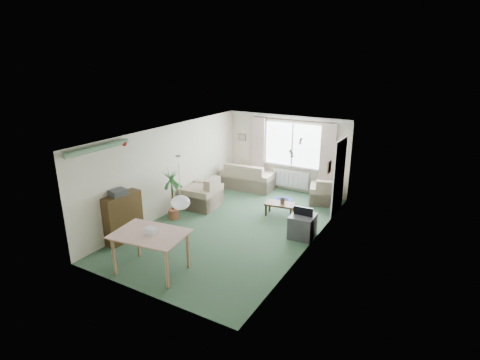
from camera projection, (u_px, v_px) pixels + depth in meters
The scene contains 25 objects.
ground at pixel (234, 226), 9.48m from camera, with size 6.50×6.50×0.00m, color #2F4E36.
window at pixel (293, 145), 11.58m from camera, with size 1.80×0.03×1.30m, color white.
curtain_rod at pixel (293, 120), 11.27m from camera, with size 2.60×0.03×0.03m, color black.
curtain_left at pixel (258, 148), 12.11m from camera, with size 0.45×0.08×2.00m, color beige.
curtain_right at pixel (327, 157), 11.02m from camera, with size 0.45×0.08×2.00m, color beige.
radiator at pixel (291, 179), 11.89m from camera, with size 1.20×0.10×0.55m, color white.
doorway at pixel (339, 178), 10.04m from camera, with size 0.03×0.95×2.00m, color black.
pendant_lamp at pixel (180, 203), 7.03m from camera, with size 0.36×0.36×0.36m, color white.
tinsel_garland at pixel (98, 148), 7.78m from camera, with size 1.60×1.60×0.12m, color #196626.
bauble_cluster_a at pixel (300, 139), 8.91m from camera, with size 0.20×0.20×0.20m, color silver.
bauble_cluster_b at pixel (292, 151), 7.78m from camera, with size 0.20×0.20×0.20m, color silver.
wall_picture_back at pixel (242, 137), 12.41m from camera, with size 0.28×0.03×0.22m, color brown.
wall_picture_right at pixel (329, 167), 9.05m from camera, with size 0.03×0.24×0.30m, color brown.
sofa at pixel (248, 176), 12.13m from camera, with size 1.68×0.89×0.84m, color beige.
armchair_corner at pixel (325, 190), 10.91m from camera, with size 0.85×0.80×0.76m, color #C4B294.
armchair_left at pixel (201, 192), 10.62m from camera, with size 0.99×0.94×0.89m, color beige.
coffee_table at pixel (280, 209), 10.08m from camera, with size 0.78×0.43×0.35m, color black.
photo_frame at pixel (283, 200), 10.00m from camera, with size 0.12×0.02×0.16m, color #4D3B27.
bookshelf at pixel (123, 218), 8.60m from camera, with size 0.31×0.93×1.14m, color black.
hifi_box at pixel (118, 193), 8.33m from camera, with size 0.28×0.35×0.14m, color #35363A.
houseplant at pixel (172, 194), 9.74m from camera, with size 0.59×0.59×1.37m, color #21612B.
dining_table at pixel (151, 253), 7.38m from camera, with size 1.30×0.87×0.81m, color tan.
gift_box at pixel (151, 231), 7.25m from camera, with size 0.25×0.18×0.12m, color white.
tv_cube at pixel (302, 226), 8.85m from camera, with size 0.55×0.61×0.55m, color #3D3D42.
pet_bed at pixel (283, 201), 10.98m from camera, with size 0.53×0.53×0.11m, color navy.
Camera 1 is at (4.43, -7.41, 4.08)m, focal length 28.00 mm.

